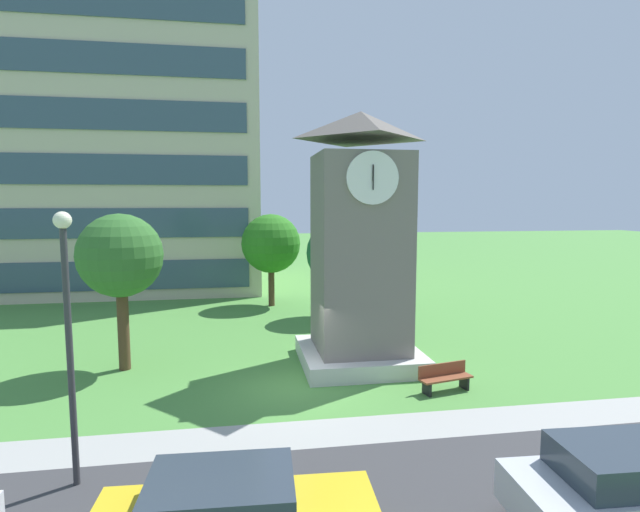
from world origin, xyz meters
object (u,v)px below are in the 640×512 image
park_bench (445,377)px  tree_streetside (271,244)px  tree_by_building (120,257)px  clock_tower (360,255)px  tree_near_tower (339,253)px  street_lamp (68,319)px  parked_car_silver (628,489)px

park_bench → tree_streetside: size_ratio=0.35×
tree_streetside → tree_by_building: tree_by_building is taller
park_bench → clock_tower: bearing=123.4°
tree_streetside → tree_near_tower: 4.96m
tree_streetside → tree_near_tower: bearing=-48.7°
tree_near_tower → tree_by_building: bearing=-144.4°
clock_tower → tree_near_tower: (0.69, 7.38, -0.70)m
clock_tower → tree_near_tower: bearing=84.6°
clock_tower → tree_streetside: bearing=103.0°
tree_near_tower → park_bench: bearing=-82.6°
park_bench → tree_streetside: tree_streetside is taller
park_bench → tree_streetside: (-4.64, 14.24, 3.19)m
street_lamp → tree_near_tower: street_lamp is taller
clock_tower → park_bench: size_ratio=5.00×
tree_near_tower → tree_streetside: bearing=131.3°
street_lamp → tree_by_building: street_lamp is taller
street_lamp → tree_streetside: size_ratio=1.09×
park_bench → street_lamp: 11.16m
clock_tower → tree_by_building: (-8.59, 0.74, 0.01)m
park_bench → street_lamp: (-10.02, -3.75, 3.19)m
tree_by_building → tree_near_tower: tree_by_building is taller
park_bench → tree_streetside: 15.31m
street_lamp → park_bench: bearing=20.5°
street_lamp → tree_streetside: bearing=73.4°
tree_near_tower → parked_car_silver: tree_near_tower is taller
clock_tower → tree_by_building: bearing=175.1°
tree_streetside → tree_by_building: size_ratio=0.95×
clock_tower → park_bench: bearing=-56.6°
park_bench → tree_near_tower: 11.01m
street_lamp → clock_tower: bearing=40.9°
park_bench → tree_near_tower: size_ratio=0.36×
parked_car_silver → street_lamp: bearing=162.3°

